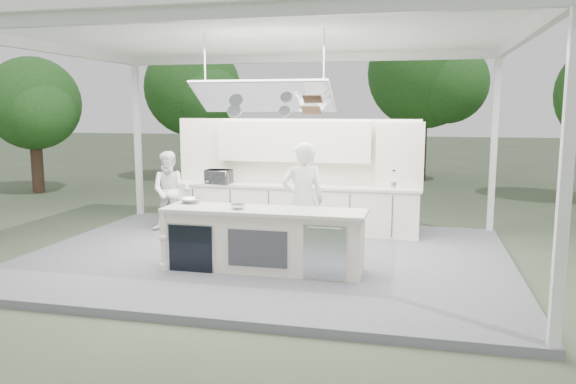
% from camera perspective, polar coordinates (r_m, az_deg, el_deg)
% --- Properties ---
extents(ground, '(90.00, 90.00, 0.00)m').
position_cam_1_polar(ground, '(9.63, -2.12, -7.03)').
color(ground, '#445138').
rests_on(ground, ground).
extents(stage_deck, '(8.00, 6.00, 0.12)m').
position_cam_1_polar(stage_deck, '(9.62, -2.12, -6.68)').
color(stage_deck, '#5E5E63').
rests_on(stage_deck, ground).
extents(tent, '(8.20, 6.20, 3.86)m').
position_cam_1_polar(tent, '(9.34, -2.25, 15.46)').
color(tent, white).
rests_on(tent, ground).
extents(demo_island, '(3.10, 0.79, 0.95)m').
position_cam_1_polar(demo_island, '(8.59, -2.61, -4.85)').
color(demo_island, white).
rests_on(demo_island, stage_deck).
extents(back_counter, '(5.08, 0.72, 0.95)m').
position_cam_1_polar(back_counter, '(11.30, 0.43, -1.60)').
color(back_counter, white).
rests_on(back_counter, stage_deck).
extents(back_wall_unit, '(5.05, 0.48, 2.25)m').
position_cam_1_polar(back_wall_unit, '(11.29, 2.88, 3.39)').
color(back_wall_unit, white).
rests_on(back_wall_unit, stage_deck).
extents(tree_cluster, '(19.55, 9.40, 5.85)m').
position_cam_1_polar(tree_cluster, '(18.92, 5.38, 10.60)').
color(tree_cluster, '#452E22').
rests_on(tree_cluster, ground).
extents(head_chef, '(0.82, 0.69, 1.93)m').
position_cam_1_polar(head_chef, '(9.10, 1.51, -0.96)').
color(head_chef, white).
rests_on(head_chef, stage_deck).
extents(sous_chef, '(0.92, 0.80, 1.61)m').
position_cam_1_polar(sous_chef, '(11.57, -11.83, 0.10)').
color(sous_chef, white).
rests_on(sous_chef, stage_deck).
extents(toaster_oven, '(0.52, 0.37, 0.28)m').
position_cam_1_polar(toaster_oven, '(11.44, -7.06, 1.57)').
color(toaster_oven, '#B5B8BC').
rests_on(toaster_oven, back_counter).
extents(bowl_large, '(0.40, 0.40, 0.08)m').
position_cam_1_polar(bowl_large, '(9.15, -9.90, -0.86)').
color(bowl_large, '#B2B3B9').
rests_on(bowl_large, demo_island).
extents(bowl_small, '(0.23, 0.23, 0.07)m').
position_cam_1_polar(bowl_small, '(8.52, -5.11, -1.48)').
color(bowl_small, silver).
rests_on(bowl_small, demo_island).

